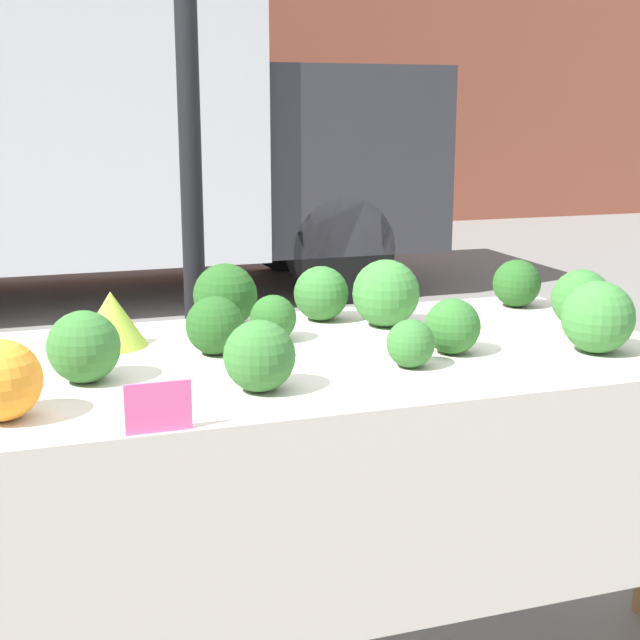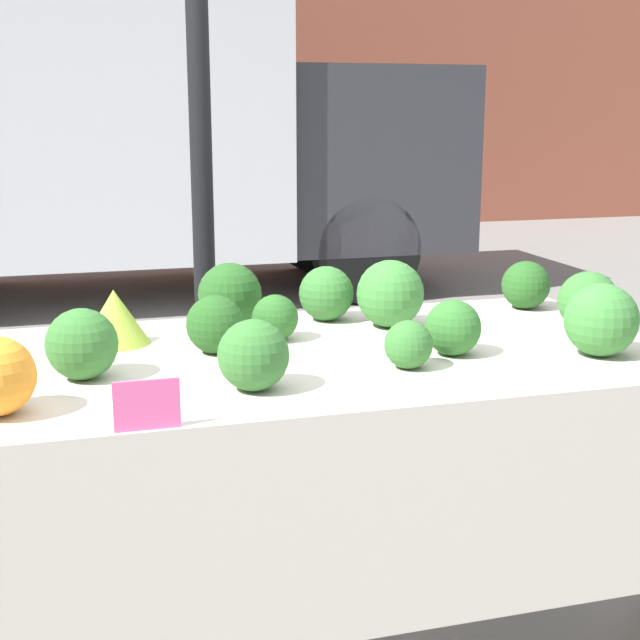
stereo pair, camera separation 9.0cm
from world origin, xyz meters
name	(u,v)px [view 2 (the right image)]	position (x,y,z in m)	size (l,w,h in m)	color
tent_pole	(201,165)	(-0.16, 0.82, 1.27)	(0.07, 0.07, 2.54)	black
parked_truck	(134,137)	(-0.04, 5.08, 1.24)	(4.67, 1.88, 2.31)	silver
market_table	(328,403)	(0.00, -0.07, 0.75)	(1.74, 0.90, 0.86)	beige
romanesco_head	(115,317)	(-0.47, 0.22, 0.93)	(0.17, 0.17, 0.14)	#93B238
broccoli_head_0	(275,318)	(-0.08, 0.14, 0.92)	(0.12, 0.12, 0.12)	#285B23
broccoli_head_1	(526,285)	(0.72, 0.30, 0.93)	(0.14, 0.14, 0.14)	#23511E
broccoli_head_2	(230,295)	(-0.16, 0.33, 0.95)	(0.17, 0.17, 0.17)	#23511E
broccoli_head_3	(390,294)	(0.25, 0.20, 0.95)	(0.18, 0.18, 0.18)	#387533
broccoli_head_4	(588,301)	(0.75, 0.01, 0.94)	(0.16, 0.16, 0.16)	#336B2D
broccoli_head_5	(82,344)	(-0.56, -0.07, 0.94)	(0.16, 0.16, 0.16)	#336B2D
broccoli_head_6	(601,320)	(0.64, -0.22, 0.95)	(0.18, 0.18, 0.18)	#387533
broccoli_head_7	(215,324)	(-0.25, 0.06, 0.93)	(0.14, 0.14, 0.14)	#23511E
broccoli_head_8	(326,293)	(0.11, 0.32, 0.94)	(0.15, 0.15, 0.15)	#336B2D
broccoli_head_9	(453,328)	(0.30, -0.11, 0.93)	(0.14, 0.14, 0.14)	#2D6628
broccoli_head_10	(253,355)	(-0.22, -0.25, 0.94)	(0.15, 0.15, 0.15)	#336B2D
broccoli_head_11	(408,345)	(0.15, -0.19, 0.92)	(0.11, 0.11, 0.11)	#336B2D
price_sign	(147,405)	(-0.46, -0.44, 0.91)	(0.12, 0.01, 0.10)	#F45B9E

